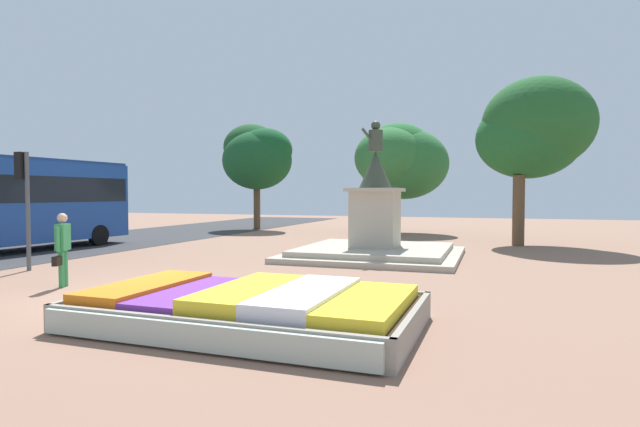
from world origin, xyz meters
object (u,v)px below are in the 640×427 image
(flower_planter, at_px, (250,308))
(pedestrian_with_handbag, at_px, (62,245))
(city_bus, at_px, (13,198))
(traffic_light_mid_block, at_px, (24,187))
(statue_monument, at_px, (375,233))

(flower_planter, height_order, pedestrian_with_handbag, pedestrian_with_handbag)
(city_bus, distance_m, pedestrian_with_handbag, 9.34)
(city_bus, bearing_deg, traffic_light_mid_block, -36.19)
(traffic_light_mid_block, bearing_deg, pedestrian_with_handbag, -27.98)
(flower_planter, height_order, statue_monument, statue_monument)
(traffic_light_mid_block, distance_m, pedestrian_with_handbag, 3.86)
(statue_monument, bearing_deg, pedestrian_with_handbag, -125.71)
(flower_planter, distance_m, pedestrian_with_handbag, 6.14)
(statue_monument, bearing_deg, traffic_light_mid_block, -144.54)
(flower_planter, xyz_separation_m, pedestrian_with_handbag, (-5.86, 1.69, 0.71))
(statue_monument, xyz_separation_m, city_bus, (-13.59, -3.02, 1.22))
(traffic_light_mid_block, xyz_separation_m, pedestrian_with_handbag, (3.17, -1.68, -1.42))
(traffic_light_mid_block, relative_size, pedestrian_with_handbag, 1.95)
(statue_monument, height_order, traffic_light_mid_block, statue_monument)
(statue_monument, bearing_deg, city_bus, -167.47)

